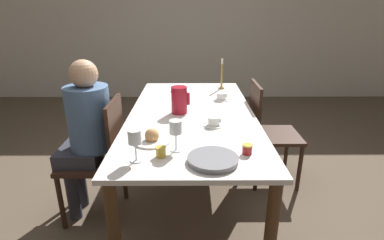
{
  "coord_description": "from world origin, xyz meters",
  "views": [
    {
      "loc": [
        -0.01,
        -2.2,
        1.51
      ],
      "look_at": [
        0.0,
        -0.29,
        0.79
      ],
      "focal_mm": 28.0,
      "sensor_mm": 36.0,
      "label": 1
    }
  ],
  "objects_px": {
    "jam_jar_red": "(161,151)",
    "wine_glass_juice": "(135,139)",
    "jam_jar_amber": "(247,149)",
    "chair_opposite": "(267,130)",
    "candlestick_tall": "(222,77)",
    "chair_person_side": "(101,156)",
    "red_pitcher": "(179,100)",
    "teacup_across": "(221,97)",
    "serving_tray": "(213,159)",
    "bread_plate": "(152,138)",
    "teacup_near_person": "(213,122)",
    "person_seated": "(86,128)",
    "wine_glass_water": "(176,129)"
  },
  "relations": [
    {
      "from": "jam_jar_red",
      "to": "wine_glass_juice",
      "type": "bearing_deg",
      "value": -158.89
    },
    {
      "from": "wine_glass_juice",
      "to": "jam_jar_amber",
      "type": "bearing_deg",
      "value": 7.49
    },
    {
      "from": "chair_opposite",
      "to": "candlestick_tall",
      "type": "height_order",
      "value": "candlestick_tall"
    },
    {
      "from": "chair_person_side",
      "to": "red_pitcher",
      "type": "bearing_deg",
      "value": -67.35
    },
    {
      "from": "teacup_across",
      "to": "serving_tray",
      "type": "relative_size",
      "value": 0.51
    },
    {
      "from": "serving_tray",
      "to": "wine_glass_juice",
      "type": "bearing_deg",
      "value": 177.99
    },
    {
      "from": "bread_plate",
      "to": "jam_jar_amber",
      "type": "xyz_separation_m",
      "value": [
        0.55,
        -0.17,
        0.01
      ]
    },
    {
      "from": "wine_glass_juice",
      "to": "bread_plate",
      "type": "bearing_deg",
      "value": 77.45
    },
    {
      "from": "chair_opposite",
      "to": "teacup_near_person",
      "type": "height_order",
      "value": "chair_opposite"
    },
    {
      "from": "chair_person_side",
      "to": "jam_jar_red",
      "type": "relative_size",
      "value": 15.76
    },
    {
      "from": "red_pitcher",
      "to": "serving_tray",
      "type": "height_order",
      "value": "red_pitcher"
    },
    {
      "from": "bread_plate",
      "to": "jam_jar_red",
      "type": "bearing_deg",
      "value": -69.79
    },
    {
      "from": "red_pitcher",
      "to": "serving_tray",
      "type": "relative_size",
      "value": 0.76
    },
    {
      "from": "person_seated",
      "to": "jam_jar_amber",
      "type": "bearing_deg",
      "value": -113.95
    },
    {
      "from": "teacup_across",
      "to": "jam_jar_amber",
      "type": "height_order",
      "value": "teacup_across"
    },
    {
      "from": "person_seated",
      "to": "wine_glass_juice",
      "type": "xyz_separation_m",
      "value": [
        0.45,
        -0.55,
        0.16
      ]
    },
    {
      "from": "wine_glass_juice",
      "to": "jam_jar_amber",
      "type": "height_order",
      "value": "wine_glass_juice"
    },
    {
      "from": "teacup_near_person",
      "to": "candlestick_tall",
      "type": "distance_m",
      "value": 1.03
    },
    {
      "from": "person_seated",
      "to": "teacup_across",
      "type": "bearing_deg",
      "value": -60.63
    },
    {
      "from": "chair_opposite",
      "to": "teacup_near_person",
      "type": "relative_size",
      "value": 6.58
    },
    {
      "from": "chair_opposite",
      "to": "bread_plate",
      "type": "bearing_deg",
      "value": -49.97
    },
    {
      "from": "teacup_near_person",
      "to": "serving_tray",
      "type": "distance_m",
      "value": 0.52
    },
    {
      "from": "wine_glass_water",
      "to": "wine_glass_juice",
      "type": "bearing_deg",
      "value": -148.99
    },
    {
      "from": "jam_jar_amber",
      "to": "jam_jar_red",
      "type": "relative_size",
      "value": 1.0
    },
    {
      "from": "teacup_across",
      "to": "jam_jar_red",
      "type": "xyz_separation_m",
      "value": [
        -0.43,
        -1.07,
        0.0
      ]
    },
    {
      "from": "candlestick_tall",
      "to": "serving_tray",
      "type": "bearing_deg",
      "value": -97.22
    },
    {
      "from": "teacup_across",
      "to": "bread_plate",
      "type": "xyz_separation_m",
      "value": [
        -0.51,
        -0.88,
        -0.0
      ]
    },
    {
      "from": "teacup_across",
      "to": "red_pitcher",
      "type": "bearing_deg",
      "value": -135.77
    },
    {
      "from": "teacup_near_person",
      "to": "bread_plate",
      "type": "xyz_separation_m",
      "value": [
        -0.39,
        -0.26,
        -0.0
      ]
    },
    {
      "from": "bread_plate",
      "to": "jam_jar_red",
      "type": "distance_m",
      "value": 0.21
    },
    {
      "from": "serving_tray",
      "to": "jam_jar_red",
      "type": "bearing_deg",
      "value": 167.29
    },
    {
      "from": "wine_glass_juice",
      "to": "candlestick_tall",
      "type": "bearing_deg",
      "value": 68.37
    },
    {
      "from": "bread_plate",
      "to": "candlestick_tall",
      "type": "bearing_deg",
      "value": 66.73
    },
    {
      "from": "person_seated",
      "to": "wine_glass_water",
      "type": "xyz_separation_m",
      "value": [
        0.66,
        -0.43,
        0.17
      ]
    },
    {
      "from": "wine_glass_juice",
      "to": "jam_jar_amber",
      "type": "distance_m",
      "value": 0.62
    },
    {
      "from": "chair_person_side",
      "to": "jam_jar_amber",
      "type": "xyz_separation_m",
      "value": [
        0.97,
        -0.46,
        0.28
      ]
    },
    {
      "from": "chair_opposite",
      "to": "person_seated",
      "type": "relative_size",
      "value": 0.77
    },
    {
      "from": "chair_opposite",
      "to": "jam_jar_amber",
      "type": "xyz_separation_m",
      "value": [
        -0.36,
        -0.93,
        0.28
      ]
    },
    {
      "from": "wine_glass_water",
      "to": "jam_jar_red",
      "type": "bearing_deg",
      "value": -136.64
    },
    {
      "from": "teacup_near_person",
      "to": "jam_jar_amber",
      "type": "bearing_deg",
      "value": -69.7
    },
    {
      "from": "chair_person_side",
      "to": "candlestick_tall",
      "type": "xyz_separation_m",
      "value": [
        0.97,
        0.98,
        0.36
      ]
    },
    {
      "from": "candlestick_tall",
      "to": "jam_jar_amber",
      "type": "bearing_deg",
      "value": -89.86
    },
    {
      "from": "person_seated",
      "to": "serving_tray",
      "type": "bearing_deg",
      "value": -123.21
    },
    {
      "from": "jam_jar_amber",
      "to": "wine_glass_juice",
      "type": "bearing_deg",
      "value": -172.51
    },
    {
      "from": "wine_glass_juice",
      "to": "teacup_near_person",
      "type": "distance_m",
      "value": 0.68
    },
    {
      "from": "chair_person_side",
      "to": "candlestick_tall",
      "type": "distance_m",
      "value": 1.43
    },
    {
      "from": "chair_person_side",
      "to": "red_pitcher",
      "type": "distance_m",
      "value": 0.71
    },
    {
      "from": "red_pitcher",
      "to": "jam_jar_amber",
      "type": "bearing_deg",
      "value": -59.91
    },
    {
      "from": "teacup_across",
      "to": "person_seated",
      "type": "bearing_deg",
      "value": -150.63
    },
    {
      "from": "serving_tray",
      "to": "wine_glass_water",
      "type": "bearing_deg",
      "value": 145.47
    }
  ]
}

